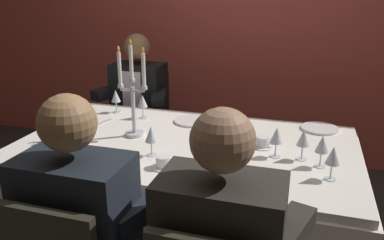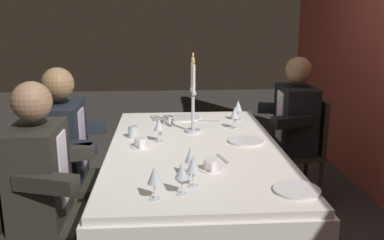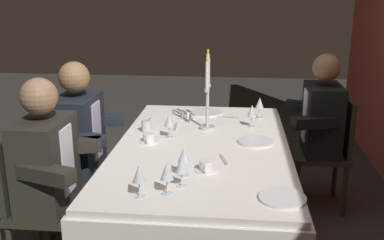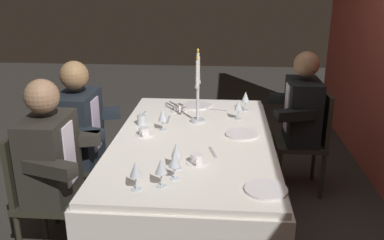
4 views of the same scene
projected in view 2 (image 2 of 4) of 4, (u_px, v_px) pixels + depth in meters
name	position (u px, v px, depth m)	size (l,w,h in m)	color
dining_table	(195.00, 163.00, 2.77)	(1.94, 1.14, 0.74)	white
candelabra	(193.00, 101.00, 3.00)	(0.19, 0.11, 0.57)	silver
dinner_plate_0	(186.00, 118.00, 3.44)	(0.25, 0.25, 0.01)	white
dinner_plate_1	(297.00, 190.00, 2.05)	(0.23, 0.23, 0.01)	white
dinner_plate_2	(246.00, 141.00, 2.82)	(0.24, 0.24, 0.01)	white
wine_glass_0	(191.00, 156.00, 2.21)	(0.07, 0.07, 0.16)	silver
wine_glass_1	(159.00, 125.00, 2.81)	(0.07, 0.07, 0.16)	silver
wine_glass_2	(154.00, 176.00, 1.94)	(0.07, 0.07, 0.16)	silver
wine_glass_3	(193.00, 164.00, 2.08)	(0.07, 0.07, 0.16)	silver
wine_glass_4	(182.00, 171.00, 1.99)	(0.07, 0.07, 0.16)	silver
wine_glass_5	(235.00, 113.00, 3.13)	(0.07, 0.07, 0.16)	silver
wine_glass_6	(238.00, 106.00, 3.36)	(0.07, 0.07, 0.16)	silver
water_tumbler_0	(133.00, 132.00, 2.92)	(0.07, 0.07, 0.08)	silver
coffee_cup_0	(211.00, 166.00, 2.32)	(0.13, 0.12, 0.06)	white
coffee_cup_1	(140.00, 143.00, 2.71)	(0.13, 0.12, 0.06)	white
coffee_cup_2	(168.00, 120.00, 3.28)	(0.13, 0.12, 0.06)	white
fork_0	(153.00, 119.00, 3.42)	(0.17, 0.02, 0.01)	#B7B7BC
fork_1	(130.00, 128.00, 3.15)	(0.17, 0.02, 0.01)	#B7B7BC
knife_2	(161.00, 132.00, 3.06)	(0.19, 0.02, 0.01)	#B7B7BC
spoon_3	(223.00, 159.00, 2.49)	(0.17, 0.02, 0.01)	#B7B7BC
spoon_4	(208.00, 121.00, 3.35)	(0.17, 0.02, 0.01)	#B7B7BC
seated_diner_0	(296.00, 118.00, 3.46)	(0.63, 0.48, 1.24)	#2B2A1F
seated_diner_1	(62.00, 142.00, 2.83)	(0.63, 0.48, 1.24)	#2B2A1F
seated_diner_2	(38.00, 173.00, 2.29)	(0.63, 0.48, 1.24)	#2B2A1F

